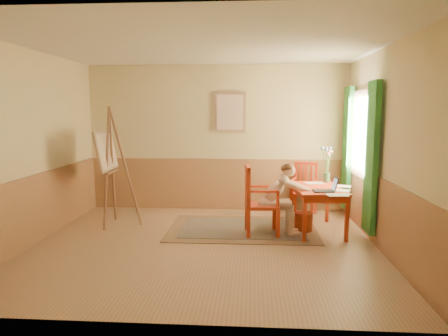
# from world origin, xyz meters

# --- Properties ---
(room) EXTENTS (5.04, 4.54, 2.84)m
(room) POSITION_xyz_m (0.00, 0.00, 1.40)
(room) COLOR #A47E5D
(room) RESTS_ON ground
(wainscot) EXTENTS (5.00, 4.50, 1.00)m
(wainscot) POSITION_xyz_m (0.00, 0.80, 0.50)
(wainscot) COLOR #A47248
(wainscot) RESTS_ON room
(window) EXTENTS (0.12, 2.01, 2.20)m
(window) POSITION_xyz_m (2.42, 1.10, 1.35)
(window) COLOR white
(window) RESTS_ON room
(wall_portrait) EXTENTS (0.60, 0.05, 0.76)m
(wall_portrait) POSITION_xyz_m (0.25, 2.20, 1.90)
(wall_portrait) COLOR #997759
(wall_portrait) RESTS_ON room
(rug) EXTENTS (2.41, 1.62, 0.02)m
(rug) POSITION_xyz_m (0.53, 0.85, 0.01)
(rug) COLOR #8C7251
(rug) RESTS_ON room
(table) EXTENTS (0.82, 1.26, 0.72)m
(table) POSITION_xyz_m (1.72, 0.81, 0.63)
(table) COLOR red
(table) RESTS_ON room
(chair_left) EXTENTS (0.54, 0.52, 1.09)m
(chair_left) POSITION_xyz_m (0.78, 0.55, 0.54)
(chair_left) COLOR red
(chair_left) RESTS_ON room
(chair_back) EXTENTS (0.55, 0.56, 0.98)m
(chair_back) POSITION_xyz_m (1.65, 1.87, 0.49)
(chair_back) COLOR red
(chair_back) RESTS_ON room
(figure) EXTENTS (0.85, 0.39, 1.13)m
(figure) POSITION_xyz_m (1.11, 0.57, 0.62)
(figure) COLOR beige
(figure) RESTS_ON room
(laptop) EXTENTS (0.37, 0.23, 0.22)m
(laptop) POSITION_xyz_m (1.81, 0.46, 0.76)
(laptop) COLOR #1E2338
(laptop) RESTS_ON table
(papers) EXTENTS (0.73, 1.24, 0.00)m
(papers) POSITION_xyz_m (1.94, 0.72, 0.72)
(papers) COLOR white
(papers) RESTS_ON table
(vase) EXTENTS (0.21, 0.31, 0.62)m
(vase) POSITION_xyz_m (1.95, 1.30, 1.00)
(vase) COLOR #3F724C
(vase) RESTS_ON table
(wastebasket) EXTENTS (0.30, 0.30, 0.30)m
(wastebasket) POSITION_xyz_m (1.52, 0.80, 0.15)
(wastebasket) COLOR #A43C21
(wastebasket) RESTS_ON room
(easel) EXTENTS (0.68, 0.89, 2.01)m
(easel) POSITION_xyz_m (-1.71, 0.96, 1.19)
(easel) COLOR brown
(easel) RESTS_ON room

